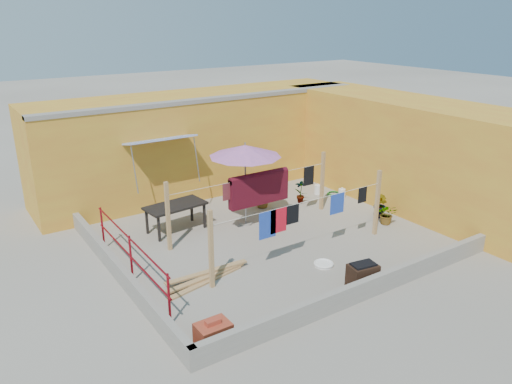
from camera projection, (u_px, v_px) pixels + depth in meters
ground at (269, 237)px, 13.28m from camera, size 80.00×80.00×0.00m
wall_back at (201, 141)px, 16.68m from camera, size 11.00×3.27×3.21m
wall_right at (407, 151)px, 15.46m from camera, size 2.40×9.00×3.20m
parapet_front at (368, 288)px, 10.40m from camera, size 8.30×0.16×0.44m
parapet_left at (119, 271)px, 11.08m from camera, size 0.16×7.30×0.44m
red_railing at (130, 252)px, 10.87m from camera, size 0.05×4.20×1.10m
clothesline_rig at (263, 193)px, 13.44m from camera, size 5.09×2.35×1.80m
patio_umbrella at (245, 151)px, 13.41m from camera, size 2.37×2.37×2.37m
outdoor_table at (175, 207)px, 13.48m from camera, size 1.70×0.98×0.76m
brick_stack at (213, 334)px, 8.89m from camera, size 0.61×0.44×0.53m
lumber_pile at (207, 277)px, 11.15m from camera, size 2.19×0.61×0.13m
brazier at (363, 275)px, 10.80m from camera, size 0.68×0.51×0.56m
white_basin at (324, 264)px, 11.77m from camera, size 0.47×0.47×0.08m
water_jug_a at (342, 193)px, 16.09m from camera, size 0.22×0.22×0.35m
water_jug_b at (318, 189)px, 16.45m from camera, size 0.22×0.22×0.35m
green_hose at (334, 194)px, 16.42m from camera, size 0.47×0.47×0.07m
plant_back_a at (262, 196)px, 15.28m from camera, size 0.82×0.78×0.72m
plant_back_b at (280, 178)px, 17.08m from camera, size 0.43×0.43×0.66m
plant_right_a at (301, 191)px, 15.62m from camera, size 0.49×0.43×0.77m
plant_right_b at (381, 205)px, 14.43m from camera, size 0.46×0.52×0.80m
plant_right_c at (387, 214)px, 14.04m from camera, size 0.71×0.71×0.60m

